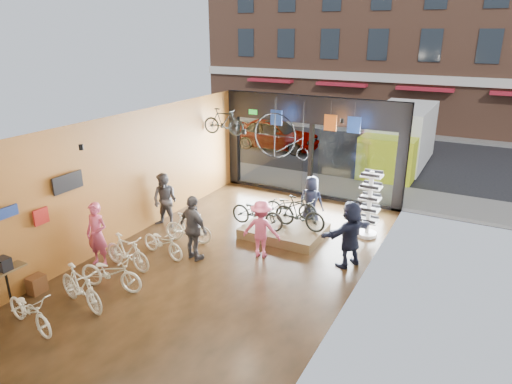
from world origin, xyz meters
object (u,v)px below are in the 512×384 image
Objects in this scene: floor_bike_5 at (188,228)px; customer_1 at (165,201)px; display_bike_left at (257,212)px; box_truck at (398,140)px; customer_2 at (194,228)px; customer_4 at (311,201)px; floor_bike_1 at (81,287)px; floor_bike_4 at (163,242)px; customer_3 at (261,229)px; customer_5 at (350,234)px; display_bike_mid at (300,213)px; floor_bike_3 at (127,252)px; customer_0 at (97,234)px; hung_bike at (224,122)px; display_platform at (284,231)px; floor_bike_0 at (29,311)px; display_bike_right at (290,205)px; street_car at (275,134)px; floor_bike_2 at (111,273)px; penny_farthing at (283,138)px; sunglasses_rack at (369,204)px.

customer_1 is (-1.32, 0.60, 0.44)m from floor_bike_5.
box_truck is at bearing -9.18° from display_bike_left.
customer_2 is 1.11× the size of customer_4.
floor_bike_4 is at bearing 10.76° from floor_bike_1.
customer_5 is (2.33, 0.64, 0.09)m from customer_3.
customer_1 is at bearing 111.79° from display_bike_mid.
floor_bike_3 is at bearing -109.12° from box_truck.
customer_0 reaches higher than display_bike_mid.
display_platform is at bearing -125.92° from hung_bike.
display_bike_mid reaches higher than floor_bike_5.
floor_bike_5 is (0.47, 5.03, 0.03)m from floor_bike_0.
floor_bike_5 is 1.51m from customer_1.
display_bike_right is 5.90m from customer_0.
customer_5 reaches higher than floor_bike_1.
street_car is 11.89m from floor_bike_5.
box_truck is 4.10× the size of floor_bike_2.
floor_bike_1 is 8.40m from penny_farthing.
box_truck is 8.31m from display_bike_right.
customer_0 reaches higher than floor_bike_4.
customer_1 is at bearing 109.05° from display_bike_left.
customer_1 reaches higher than floor_bike_3.
floor_bike_3 is 0.75× the size of sunglasses_rack.
customer_5 is 2.10m from sunglasses_rack.
customer_4 reaches higher than floor_bike_4.
box_truck is 7.80m from customer_4.
display_bike_mid is (2.97, 5.79, 0.31)m from floor_bike_1.
display_bike_mid is at bearing -16.87° from floor_bike_0.
hung_bike is (-4.91, -6.80, 1.55)m from box_truck.
customer_4 is at bearing -36.05° from floor_bike_2.
customer_4 is (5.50, -8.70, 0.03)m from street_car.
floor_bike_3 is at bearing 156.88° from floor_bike_5.
display_platform is (5.06, -9.80, -0.66)m from street_car.
floor_bike_0 is 9.17m from hung_bike.
floor_bike_0 is 0.78× the size of sunglasses_rack.
floor_bike_5 is at bearing -142.93° from display_platform.
penny_farthing reaches higher than customer_5.
box_truck is 4.43× the size of hung_bike.
customer_4 is (0.44, 2.65, 0.01)m from customer_3.
hung_bike reaches higher than customer_1.
display_bike_mid is at bearing 39.33° from customer_0.
box_truck is 9.01m from display_platform.
display_bike_left is at bearing -93.75° from customer_2.
sunglasses_rack is at bearing -176.67° from customer_4.
customer_2 is (0.90, 2.24, 0.49)m from floor_bike_2.
street_car is 1.98× the size of display_platform.
customer_1 is (-4.13, -1.25, 0.09)m from display_bike_mid.
floor_bike_1 is at bearing -121.68° from sunglasses_rack.
customer_1 is (-0.82, 2.66, 0.42)m from floor_bike_3.
customer_3 is at bearing -129.29° from customer_2.
display_bike_mid is at bearing -54.31° from penny_farthing.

